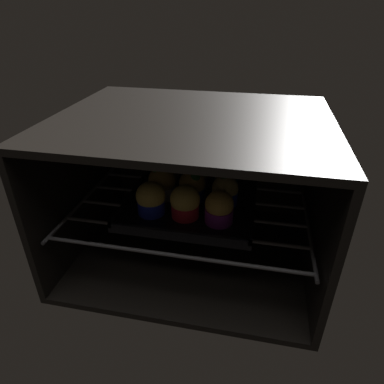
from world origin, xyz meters
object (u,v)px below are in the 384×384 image
object	(u,v)px
muffin_row0_col1	(185,203)
muffin_row1_col1	(193,186)
muffin_row0_col2	(219,208)
muffin_row0_col0	(151,199)
baking_tray	(192,201)
muffin_row2_col0	(170,171)
muffin_row2_col1	(197,173)
muffin_row1_col0	(162,183)
muffin_row1_col2	(225,191)
muffin_row2_col2	(226,175)

from	to	relation	value
muffin_row0_col1	muffin_row1_col1	bearing A→B (deg)	88.06
muffin_row0_col1	muffin_row0_col2	size ratio (longest dim) A/B	1.01
muffin_row0_col1	muffin_row0_col0	bearing A→B (deg)	-178.53
muffin_row0_col1	muffin_row1_col1	distance (cm)	7.60
muffin_row0_col0	muffin_row0_col1	distance (cm)	7.68
baking_tray	muffin_row2_col0	bearing A→B (deg)	135.51
muffin_row2_col0	muffin_row2_col1	bearing A→B (deg)	0.28
baking_tray	muffin_row0_col0	distance (cm)	11.60
muffin_row2_col1	muffin_row0_col1	bearing A→B (deg)	-89.33
muffin_row2_col0	baking_tray	bearing A→B (deg)	-44.49
muffin_row2_col1	baking_tray	bearing A→B (deg)	-87.94
baking_tray	muffin_row1_col0	size ratio (longest dim) A/B	3.73
muffin_row0_col2	muffin_row1_col2	bearing A→B (deg)	87.76
baking_tray	muffin_row1_col1	distance (cm)	3.96
muffin_row0_col2	muffin_row1_col2	xyz separation A→B (cm)	(0.31, 7.87, -0.22)
muffin_row1_col1	muffin_row2_col0	distance (cm)	10.40
muffin_row1_col1	muffin_row2_col1	distance (cm)	7.13
muffin_row1_col0	baking_tray	bearing A→B (deg)	2.66
muffin_row1_col0	muffin_row2_col0	xyz separation A→B (cm)	(-0.18, 7.66, -0.44)
baking_tray	muffin_row0_col1	bearing A→B (deg)	-90.72
baking_tray	muffin_row1_col0	bearing A→B (deg)	-177.34
muffin_row1_col2	muffin_row2_col2	size ratio (longest dim) A/B	1.01
muffin_row2_col2	muffin_row1_col0	bearing A→B (deg)	-150.34
muffin_row0_col0	muffin_row1_col0	size ratio (longest dim) A/B	0.94
muffin_row0_col1	muffin_row2_col1	distance (cm)	14.72
muffin_row2_col1	muffin_row2_col2	size ratio (longest dim) A/B	1.09
muffin_row0_col1	muffin_row1_col2	world-z (taller)	same
muffin_row0_col1	muffin_row2_col1	size ratio (longest dim) A/B	0.94
muffin_row2_col1	muffin_row1_col2	bearing A→B (deg)	-42.60
baking_tray	muffin_row2_col2	world-z (taller)	muffin_row2_col2
muffin_row1_col1	muffin_row2_col1	size ratio (longest dim) A/B	0.96
baking_tray	muffin_row1_col2	bearing A→B (deg)	-0.92
muffin_row1_col0	muffin_row0_col0	bearing A→B (deg)	-93.92
muffin_row1_col1	muffin_row2_col1	bearing A→B (deg)	93.45
muffin_row1_col2	muffin_row1_col1	bearing A→B (deg)	177.32
baking_tray	muffin_row2_col1	xyz separation A→B (cm)	(-0.27, 7.35, 4.07)
baking_tray	muffin_row2_col1	size ratio (longest dim) A/B	3.75
muffin_row2_col0	muffin_row1_col1	bearing A→B (deg)	-42.93
muffin_row0_col0	muffin_row1_col0	world-z (taller)	muffin_row1_col0
muffin_row0_col0	muffin_row1_col2	world-z (taller)	muffin_row0_col0
muffin_row1_col2	muffin_row2_col2	world-z (taller)	same
muffin_row0_col0	muffin_row1_col2	bearing A→B (deg)	25.44
muffin_row1_col1	muffin_row2_col0	world-z (taller)	same
muffin_row2_col1	muffin_row2_col2	bearing A→B (deg)	4.47
muffin_row0_col0	muffin_row1_col0	bearing A→B (deg)	86.08
muffin_row2_col2	muffin_row0_col2	bearing A→B (deg)	-88.94
muffin_row2_col0	muffin_row2_col2	world-z (taller)	muffin_row2_col0
muffin_row0_col1	muffin_row0_col2	distance (cm)	7.68
muffin_row2_col0	muffin_row1_col0	bearing A→B (deg)	-88.65
muffin_row1_col0	muffin_row2_col2	bearing A→B (deg)	29.66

